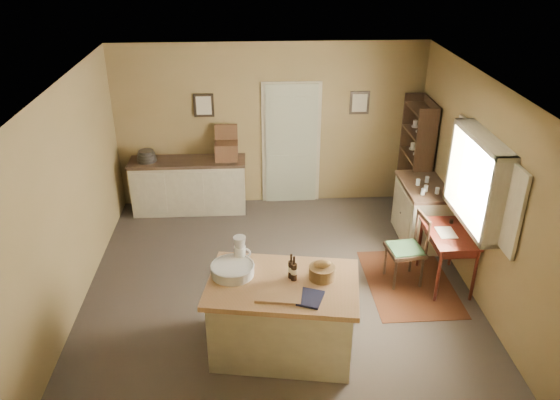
# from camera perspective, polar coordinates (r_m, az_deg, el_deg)

# --- Properties ---
(ground) EXTENTS (5.00, 5.00, 0.00)m
(ground) POSITION_cam_1_polar(r_m,az_deg,el_deg) (7.37, -0.19, -8.74)
(ground) COLOR brown
(ground) RESTS_ON ground
(wall_back) EXTENTS (5.00, 0.10, 2.70)m
(wall_back) POSITION_cam_1_polar(r_m,az_deg,el_deg) (8.98, -1.06, 7.75)
(wall_back) COLOR olive
(wall_back) RESTS_ON ground
(wall_front) EXTENTS (5.00, 0.10, 2.70)m
(wall_front) POSITION_cam_1_polar(r_m,az_deg,el_deg) (4.56, 1.50, -13.16)
(wall_front) COLOR olive
(wall_front) RESTS_ON ground
(wall_left) EXTENTS (0.10, 5.00, 2.70)m
(wall_left) POSITION_cam_1_polar(r_m,az_deg,el_deg) (7.01, -21.06, 0.19)
(wall_left) COLOR olive
(wall_left) RESTS_ON ground
(wall_right) EXTENTS (0.10, 5.00, 2.70)m
(wall_right) POSITION_cam_1_polar(r_m,az_deg,el_deg) (7.23, 19.98, 1.18)
(wall_right) COLOR olive
(wall_right) RESTS_ON ground
(ceiling) EXTENTS (5.00, 5.00, 0.00)m
(ceiling) POSITION_cam_1_polar(r_m,az_deg,el_deg) (6.20, -0.23, 12.02)
(ceiling) COLOR silver
(ceiling) RESTS_ON wall_back
(door) EXTENTS (0.97, 0.06, 2.11)m
(door) POSITION_cam_1_polar(r_m,az_deg,el_deg) (9.07, 1.18, 5.97)
(door) COLOR #ACAF92
(door) RESTS_ON ground
(framed_prints) EXTENTS (2.82, 0.02, 0.38)m
(framed_prints) POSITION_cam_1_polar(r_m,az_deg,el_deg) (8.86, 0.23, 9.99)
(framed_prints) COLOR black
(framed_prints) RESTS_ON ground
(window) EXTENTS (0.25, 1.99, 1.12)m
(window) POSITION_cam_1_polar(r_m,az_deg,el_deg) (6.96, 20.24, 1.94)
(window) COLOR beige
(window) RESTS_ON ground
(work_island) EXTENTS (1.74, 1.28, 1.20)m
(work_island) POSITION_cam_1_polar(r_m,az_deg,el_deg) (6.09, 0.21, -11.82)
(work_island) COLOR beige
(work_island) RESTS_ON ground
(sideboard) EXTENTS (1.87, 0.53, 1.18)m
(sideboard) POSITION_cam_1_polar(r_m,az_deg,el_deg) (9.08, -9.44, 1.68)
(sideboard) COLOR beige
(sideboard) RESTS_ON ground
(rug) EXTENTS (1.12, 1.61, 0.01)m
(rug) POSITION_cam_1_polar(r_m,az_deg,el_deg) (7.58, 13.32, -8.40)
(rug) COLOR #522410
(rug) RESTS_ON ground
(writing_desk) EXTENTS (0.54, 0.88, 0.82)m
(writing_desk) POSITION_cam_1_polar(r_m,az_deg,el_deg) (7.36, 17.23, -3.92)
(writing_desk) COLOR #39110B
(writing_desk) RESTS_ON ground
(desk_chair) EXTENTS (0.50, 0.50, 0.96)m
(desk_chair) POSITION_cam_1_polar(r_m,az_deg,el_deg) (7.34, 12.94, -5.12)
(desk_chair) COLOR black
(desk_chair) RESTS_ON ground
(right_cabinet) EXTENTS (0.61, 1.10, 0.99)m
(right_cabinet) POSITION_cam_1_polar(r_m,az_deg,el_deg) (8.41, 14.55, -1.18)
(right_cabinet) COLOR beige
(right_cabinet) RESTS_ON ground
(shelving_unit) EXTENTS (0.32, 0.86, 1.90)m
(shelving_unit) POSITION_cam_1_polar(r_m,az_deg,el_deg) (9.01, 14.26, 4.24)
(shelving_unit) COLOR black
(shelving_unit) RESTS_ON ground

